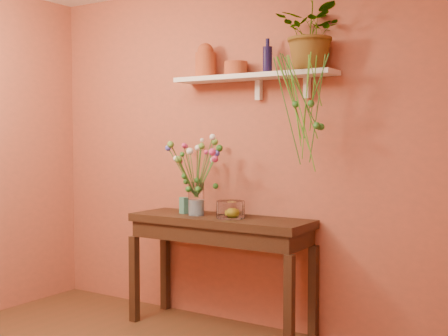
% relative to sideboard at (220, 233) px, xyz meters
% --- Properties ---
extents(room, '(4.04, 4.04, 2.70)m').
position_rel_sideboard_xyz_m(room, '(0.16, -1.75, 0.61)').
color(room, '#53311D').
rests_on(room, ground).
extents(sideboard, '(1.43, 0.46, 0.87)m').
position_rel_sideboard_xyz_m(sideboard, '(0.00, 0.00, 0.00)').
color(sideboard, '#392417').
rests_on(sideboard, ground).
extents(wall_shelf, '(1.30, 0.24, 0.19)m').
position_rel_sideboard_xyz_m(wall_shelf, '(0.22, 0.12, 1.17)').
color(wall_shelf, white).
rests_on(wall_shelf, room).
extents(terracotta_jug, '(0.18, 0.18, 0.27)m').
position_rel_sideboard_xyz_m(terracotta_jug, '(-0.22, 0.13, 1.32)').
color(terracotta_jug, '#A74222').
rests_on(terracotta_jug, wall_shelf).
extents(terracotta_pot, '(0.19, 0.19, 0.11)m').
position_rel_sideboard_xyz_m(terracotta_pot, '(0.05, 0.15, 1.25)').
color(terracotta_pot, '#A74222').
rests_on(terracotta_pot, wall_shelf).
extents(blue_bottle, '(0.08, 0.08, 0.26)m').
position_rel_sideboard_xyz_m(blue_bottle, '(0.33, 0.15, 1.30)').
color(blue_bottle, '#140F37').
rests_on(blue_bottle, wall_shelf).
extents(spider_plant, '(0.57, 0.53, 0.53)m').
position_rel_sideboard_xyz_m(spider_plant, '(0.71, 0.10, 1.46)').
color(spider_plant, '#296A23').
rests_on(spider_plant, wall_shelf).
extents(plant_fronds, '(0.41, 0.33, 0.79)m').
position_rel_sideboard_xyz_m(plant_fronds, '(0.73, -0.06, 0.94)').
color(plant_fronds, '#296A23').
rests_on(plant_fronds, wall_shelf).
extents(glass_vase, '(0.12, 0.12, 0.25)m').
position_rel_sideboard_xyz_m(glass_vase, '(-0.19, -0.04, 0.23)').
color(glass_vase, white).
rests_on(glass_vase, sideboard).
extents(bouquet, '(0.47, 0.54, 0.49)m').
position_rel_sideboard_xyz_m(bouquet, '(-0.17, -0.05, 0.56)').
color(bouquet, '#386B28').
rests_on(bouquet, glass_vase).
extents(glass_bowl, '(0.21, 0.21, 0.13)m').
position_rel_sideboard_xyz_m(glass_bowl, '(0.11, -0.03, 0.19)').
color(glass_bowl, white).
rests_on(glass_bowl, sideboard).
extents(lemon, '(0.07, 0.07, 0.07)m').
position_rel_sideboard_xyz_m(lemon, '(0.12, -0.01, 0.17)').
color(lemon, gold).
rests_on(lemon, glass_bowl).
extents(carton, '(0.08, 0.07, 0.13)m').
position_rel_sideboard_xyz_m(carton, '(-0.33, -0.00, 0.19)').
color(carton, teal).
rests_on(carton, sideboard).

